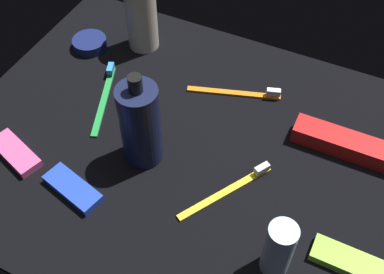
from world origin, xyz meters
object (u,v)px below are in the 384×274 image
(toothbrush_green, at_px, (105,95))
(snack_bar_lime, at_px, (347,261))
(toothbrush_orange, at_px, (240,92))
(bodywash_bottle, at_px, (141,13))
(lotion_bottle, at_px, (140,124))
(toothbrush_yellow, at_px, (231,188))
(snack_bar_pink, at_px, (15,153))
(deodorant_stick, at_px, (278,249))
(toothpaste_box_red, at_px, (344,143))
(cream_tin_left, at_px, (90,43))
(snack_bar_blue, at_px, (73,189))

(toothbrush_green, xyz_separation_m, snack_bar_lime, (0.50, -0.14, 0.00))
(toothbrush_orange, bearing_deg, bodywash_bottle, 167.90)
(lotion_bottle, xyz_separation_m, snack_bar_lime, (0.36, -0.05, -0.07))
(snack_bar_lime, bearing_deg, toothbrush_yellow, 168.20)
(snack_bar_lime, xyz_separation_m, snack_bar_pink, (-0.56, -0.05, 0.00))
(lotion_bottle, height_order, deodorant_stick, lotion_bottle)
(toothbrush_yellow, bearing_deg, toothpaste_box_red, 48.54)
(bodywash_bottle, xyz_separation_m, cream_tin_left, (-0.10, -0.06, -0.07))
(snack_bar_lime, bearing_deg, toothbrush_orange, 137.52)
(toothpaste_box_red, xyz_separation_m, snack_bar_lime, (0.06, -0.21, -0.01))
(toothbrush_orange, distance_m, toothpaste_box_red, 0.22)
(deodorant_stick, bearing_deg, toothbrush_yellow, 138.33)
(deodorant_stick, distance_m, toothbrush_yellow, 0.15)
(toothpaste_box_red, bearing_deg, toothbrush_yellow, -131.77)
(toothbrush_yellow, bearing_deg, deodorant_stick, -41.67)
(lotion_bottle, distance_m, toothpaste_box_red, 0.35)
(snack_bar_blue, bearing_deg, lotion_bottle, 74.04)
(toothbrush_orange, xyz_separation_m, cream_tin_left, (-0.34, -0.01, 0.00))
(bodywash_bottle, bearing_deg, toothbrush_orange, -12.10)
(snack_bar_lime, height_order, cream_tin_left, cream_tin_left)
(toothbrush_green, height_order, toothpaste_box_red, toothpaste_box_red)
(toothbrush_green, bearing_deg, lotion_bottle, -33.38)
(snack_bar_blue, distance_m, snack_bar_lime, 0.44)
(toothbrush_orange, xyz_separation_m, snack_bar_blue, (-0.16, -0.32, 0.00))
(lotion_bottle, xyz_separation_m, toothbrush_yellow, (0.16, -0.00, -0.07))
(bodywash_bottle, xyz_separation_m, snack_bar_lime, (0.51, -0.30, -0.07))
(toothpaste_box_red, relative_size, cream_tin_left, 2.48)
(toothbrush_yellow, bearing_deg, snack_bar_pink, -165.39)
(toothpaste_box_red, relative_size, snack_bar_lime, 1.69)
(toothpaste_box_red, height_order, cream_tin_left, toothpaste_box_red)
(deodorant_stick, height_order, toothbrush_orange, deodorant_stick)
(toothbrush_green, bearing_deg, snack_bar_lime, -15.30)
(lotion_bottle, relative_size, deodorant_stick, 1.72)
(lotion_bottle, distance_m, toothbrush_yellow, 0.18)
(snack_bar_pink, relative_size, cream_tin_left, 1.47)
(deodorant_stick, height_order, toothbrush_green, deodorant_stick)
(lotion_bottle, bearing_deg, cream_tin_left, 140.26)
(toothbrush_orange, height_order, snack_bar_pink, toothbrush_orange)
(toothbrush_orange, bearing_deg, snack_bar_lime, -43.28)
(snack_bar_pink, bearing_deg, deodorant_stick, 18.50)
(snack_bar_pink, height_order, cream_tin_left, cream_tin_left)
(toothbrush_green, relative_size, snack_bar_lime, 1.66)
(toothpaste_box_red, bearing_deg, snack_bar_lime, -74.54)
(deodorant_stick, bearing_deg, bodywash_bottle, 139.35)
(lotion_bottle, distance_m, toothbrush_green, 0.18)
(deodorant_stick, xyz_separation_m, toothbrush_yellow, (-0.11, 0.09, -0.05))
(toothbrush_green, distance_m, snack_bar_pink, 0.20)
(bodywash_bottle, xyz_separation_m, toothbrush_orange, (0.24, -0.05, -0.07))
(toothbrush_yellow, bearing_deg, bodywash_bottle, 139.71)
(toothbrush_green, bearing_deg, bodywash_bottle, 92.68)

